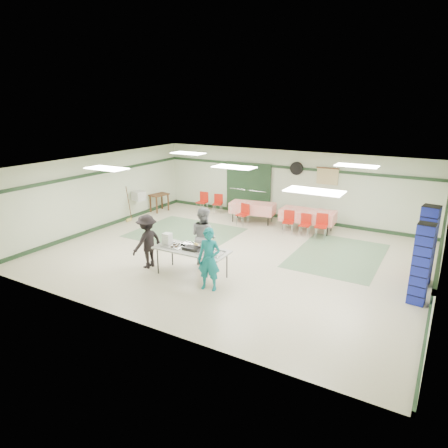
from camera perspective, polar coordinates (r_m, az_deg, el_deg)
The scene contains 42 objects.
floor at distance 12.27m, azimuth 1.36°, elevation -4.33°, with size 11.00×11.00×0.00m, color beige.
ceiling at distance 11.56m, azimuth 1.45°, elevation 8.23°, with size 11.00×11.00×0.00m, color white.
wall_back at distance 15.84m, azimuth 9.25°, elevation 5.46°, with size 11.00×11.00×0.00m, color beige.
wall_front at distance 8.37m, azimuth -13.55°, elevation -5.35°, with size 11.00×11.00×0.00m, color beige.
wall_left at distance 15.18m, azimuth -17.21°, elevation 4.41°, with size 9.00×9.00×0.00m, color beige.
wall_right at distance 10.52m, azimuth 28.77°, elevation -2.40°, with size 9.00×9.00×0.00m, color beige.
trim_back at distance 15.69m, azimuth 9.33°, elevation 7.95°, with size 11.00×0.06×0.10m, color #1D351E.
baseboard_back at distance 16.12m, azimuth 8.99°, elevation 0.95°, with size 11.00×0.06×0.12m, color #1D351E.
trim_left at distance 15.03m, azimuth -17.37°, elevation 7.01°, with size 9.00×0.06×0.10m, color #1D351E.
baseboard_left at distance 15.47m, azimuth -16.72°, elevation -0.26°, with size 9.00×0.06×0.12m, color #1D351E.
trim_right at distance 10.33m, azimuth 29.16°, elevation 1.29°, with size 9.00×0.06×0.10m, color #1D351E.
baseboard_right at distance 10.97m, azimuth 27.65°, elevation -8.75°, with size 9.00×0.06×0.12m, color #1D351E.
green_patch_a at distance 14.32m, azimuth -5.53°, elevation -1.22°, with size 3.50×3.00×0.01m, color slate.
green_patch_b at distance 12.66m, azimuth 15.94°, elevation -4.31°, with size 2.50×3.50×0.01m, color slate.
double_door_left at distance 16.73m, azimuth 2.05°, elevation 5.24°, with size 0.90×0.06×2.10m, color gray.
double_door_right at distance 16.32m, azimuth 5.01°, elevation 4.88°, with size 0.90×0.06×2.10m, color gray.
door_frame at distance 16.50m, azimuth 3.47°, elevation 5.05°, with size 2.00×0.03×2.15m, color #1D351E.
wall_fan at distance 15.56m, azimuth 10.33°, elevation 7.82°, with size 0.50×0.50×0.10m, color black.
scroll_banner at distance 15.24m, azimuth 14.56°, elevation 6.60°, with size 0.80×0.02×0.60m, color tan.
serving_table at distance 10.58m, azimuth -4.65°, elevation -3.78°, with size 2.05×0.87×0.76m.
sheet_tray_right at distance 10.24m, azimuth -1.87°, elevation -4.15°, with size 0.63×0.48×0.02m, color silver.
sheet_tray_mid at distance 10.76m, azimuth -4.83°, elevation -3.12°, with size 0.57×0.43×0.02m, color silver.
sheet_tray_left at distance 10.80m, azimuth -7.24°, elevation -3.13°, with size 0.55×0.42×0.02m, color silver.
baking_pan at distance 10.48m, azimuth -4.49°, elevation -3.51°, with size 0.48×0.30×0.08m, color black.
foam_box_stack at distance 10.95m, azimuth -8.11°, elevation -2.10°, with size 0.22×0.20×0.30m, color white.
volunteer_teal at distance 9.78m, azimuth -2.14°, elevation -5.07°, with size 0.58×0.38×1.58m, color #127680.
volunteer_grey at distance 11.28m, azimuth -2.93°, elevation -1.75°, with size 0.82×0.64×1.68m, color gray.
volunteer_dark at distance 11.29m, azimuth -10.92°, elevation -2.45°, with size 0.98×0.57×1.52m, color black.
dining_table_a at distance 14.63m, azimuth 11.86°, elevation 1.21°, with size 1.97×0.96×0.77m.
dining_table_b at distance 15.42m, azimuth 4.09°, elevation 2.35°, with size 1.79×1.00×0.77m.
chair_a at distance 14.10m, azimuth 11.54°, elevation 0.22°, with size 0.39×0.39×0.78m.
chair_b at distance 14.29m, azimuth 9.22°, elevation 0.64°, with size 0.45×0.45×0.80m.
chair_c at distance 13.93m, azimuth 13.76°, elevation 0.08°, with size 0.45×0.45×0.85m.
chair_d at distance 14.98m, azimuth 2.84°, elevation 1.68°, with size 0.45×0.45×0.83m.
chair_loose_a at distance 16.68m, azimuth -0.86°, elevation 3.21°, with size 0.46×0.46×0.79m.
chair_loose_b at distance 16.83m, azimuth -3.01°, elevation 3.46°, with size 0.41×0.41×0.85m.
crate_stack_blue_a at distance 10.08m, azimuth 26.36°, elevation -5.18°, with size 0.37×0.37×1.93m, color #1A229D.
crate_stack_red at distance 11.45m, azimuth 26.70°, elevation -4.22°, with size 0.41×0.41×1.35m, color #A31110.
crate_stack_blue_b at distance 11.17m, azimuth 26.88°, elevation -2.80°, with size 0.40×0.40×2.06m, color #1A229D.
printer_table at distance 17.13m, azimuth -9.25°, elevation 3.84°, with size 0.63×0.86×0.74m.
office_printer at distance 16.13m, azimuth -12.12°, elevation 3.97°, with size 0.46×0.40×0.36m, color #AEAEA9.
broom at distance 15.89m, azimuth -13.44°, elevation 2.89°, with size 0.03×0.03×1.37m, color brown.
Camera 1 is at (5.44, -10.04, 4.47)m, focal length 32.00 mm.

